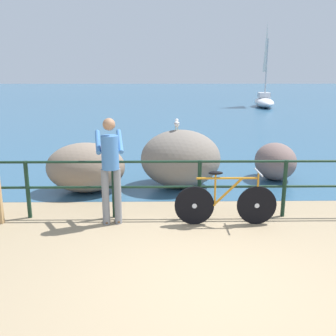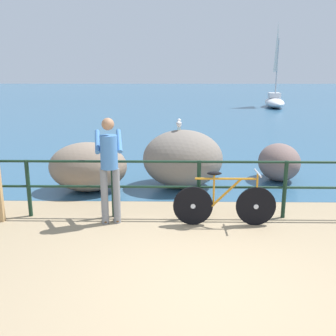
# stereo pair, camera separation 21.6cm
# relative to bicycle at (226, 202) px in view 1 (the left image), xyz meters

# --- Properties ---
(ground_plane) EXTENTS (120.00, 120.00, 0.10)m
(ground_plane) POSITION_rel_bicycle_xyz_m (-0.41, 18.18, -0.44)
(ground_plane) COLOR #937F60
(sea_surface) EXTENTS (120.00, 90.00, 0.01)m
(sea_surface) POSITION_rel_bicycle_xyz_m (-0.41, 46.16, -0.39)
(sea_surface) COLOR #2D5675
(sea_surface) RESTS_ON ground_plane
(promenade_railing) EXTENTS (8.99, 0.07, 1.02)m
(promenade_railing) POSITION_rel_bicycle_xyz_m (-0.41, 0.35, 0.25)
(promenade_railing) COLOR black
(promenade_railing) RESTS_ON ground_plane
(bicycle) EXTENTS (1.70, 0.48, 0.92)m
(bicycle) POSITION_rel_bicycle_xyz_m (0.00, 0.00, 0.00)
(bicycle) COLOR black
(bicycle) RESTS_ON ground_plane
(person_at_railing) EXTENTS (0.53, 0.67, 1.78)m
(person_at_railing) POSITION_rel_bicycle_xyz_m (-1.90, 0.07, 0.60)
(person_at_railing) COLOR slate
(person_at_railing) RESTS_ON ground_plane
(breakwater_boulder_main) EXTENTS (1.76, 1.59, 1.27)m
(breakwater_boulder_main) POSITION_rel_bicycle_xyz_m (-0.65, 2.22, 0.25)
(breakwater_boulder_main) COLOR slate
(breakwater_boulder_main) RESTS_ON ground
(breakwater_boulder_left) EXTENTS (1.66, 1.27, 1.05)m
(breakwater_boulder_left) POSITION_rel_bicycle_xyz_m (-2.68, 1.89, 0.13)
(breakwater_boulder_left) COLOR #816F5E
(breakwater_boulder_left) RESTS_ON ground
(breakwater_boulder_right) EXTENTS (0.95, 1.18, 0.88)m
(breakwater_boulder_right) POSITION_rel_bicycle_xyz_m (1.63, 2.77, 0.05)
(breakwater_boulder_right) COLOR #725C57
(breakwater_boulder_right) RESTS_ON ground
(seagull) EXTENTS (0.13, 0.34, 0.23)m
(seagull) POSITION_rel_bicycle_xyz_m (-0.74, 2.25, 1.02)
(seagull) COLOR gold
(seagull) RESTS_ON breakwater_boulder_main
(sailboat) EXTENTS (1.78, 4.52, 6.16)m
(sailboat) POSITION_rel_bicycle_xyz_m (6.62, 22.79, 0.32)
(sailboat) COLOR white
(sailboat) RESTS_ON sea_surface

